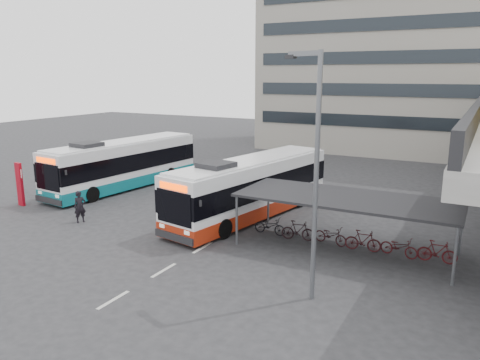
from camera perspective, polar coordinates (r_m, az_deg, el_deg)
The scene contains 10 objects.
ground at distance 23.90m, azimuth -9.68°, elevation -7.12°, with size 120.00×120.00×0.00m, color #28282B.
bike_shelter at distance 22.34m, azimuth 12.68°, elevation -4.78°, with size 10.00×4.00×2.54m.
office_block at distance 54.38m, azimuth 20.67°, elevation 16.68°, with size 30.00×15.00×25.00m, color gray.
road_markings at distance 20.27m, azimuth -9.28°, elevation -10.81°, with size 0.15×7.60×0.01m.
bus_main at distance 26.85m, azimuth 1.39°, elevation -0.97°, with size 4.77×12.51×3.62m.
bus_teal at distance 34.69m, azimuth -13.97°, elevation 1.84°, with size 3.87×12.61×3.67m.
pedestrian at distance 27.38m, azimuth -18.94°, elevation -3.11°, with size 0.65×0.43×1.78m, color black.
lamp_post at distance 16.39m, azimuth 9.01°, elevation 2.02°, with size 1.52×0.62×8.85m.
sign_totem_mid at distance 32.15m, azimuth -25.26°, elevation -0.41°, with size 0.59×0.25×2.73m.
sign_totem_north at distance 37.15m, azimuth -19.75°, elevation 1.45°, with size 0.52×0.16×2.41m.
Camera 1 is at (14.02, -17.60, 8.06)m, focal length 35.00 mm.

